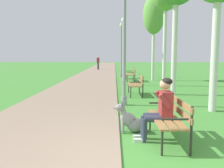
{
  "coord_description": "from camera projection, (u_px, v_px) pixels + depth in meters",
  "views": [
    {
      "loc": [
        -0.47,
        -3.62,
        1.68
      ],
      "look_at": [
        -0.54,
        2.99,
        0.9
      ],
      "focal_mm": 38.82,
      "sensor_mm": 36.0,
      "label": 1
    }
  ],
  "objects": [
    {
      "name": "ground_plane",
      "position": [
        144.0,
        163.0,
        3.79
      ],
      "size": [
        120.0,
        120.0,
        0.0
      ],
      "primitive_type": "plane",
      "color": "#478E38"
    },
    {
      "name": "paved_path",
      "position": [
        100.0,
        70.0,
        27.64
      ],
      "size": [
        3.46,
        60.0,
        0.04
      ],
      "primitive_type": "cube",
      "color": "gray",
      "rests_on": "ground"
    },
    {
      "name": "park_bench_near",
      "position": [
        171.0,
        116.0,
        4.7
      ],
      "size": [
        0.55,
        1.5,
        0.85
      ],
      "color": "olive",
      "rests_on": "ground"
    },
    {
      "name": "park_bench_mid",
      "position": [
        137.0,
        83.0,
        10.28
      ],
      "size": [
        0.55,
        1.5,
        0.85
      ],
      "color": "olive",
      "rests_on": "ground"
    },
    {
      "name": "park_bench_far",
      "position": [
        131.0,
        73.0,
        15.97
      ],
      "size": [
        0.55,
        1.5,
        0.85
      ],
      "color": "olive",
      "rests_on": "ground"
    },
    {
      "name": "person_seated_on_near_bench",
      "position": [
        160.0,
        107.0,
        4.72
      ],
      "size": [
        0.74,
        0.49,
        1.25
      ],
      "color": "#33384C",
      "rests_on": "ground"
    },
    {
      "name": "dog_grey",
      "position": [
        131.0,
        121.0,
        5.29
      ],
      "size": [
        0.83,
        0.32,
        0.71
      ],
      "color": "gray",
      "rests_on": "ground"
    },
    {
      "name": "lamp_post_near",
      "position": [
        124.0,
        33.0,
        7.98
      ],
      "size": [
        0.24,
        0.24,
        4.7
      ],
      "color": "gray",
      "rests_on": "ground"
    },
    {
      "name": "lamp_post_mid",
      "position": [
        123.0,
        51.0,
        13.63
      ],
      "size": [
        0.24,
        0.24,
        3.78
      ],
      "color": "gray",
      "rests_on": "ground"
    },
    {
      "name": "lamp_post_far",
      "position": [
        121.0,
        49.0,
        18.78
      ],
      "size": [
        0.24,
        0.24,
        4.16
      ],
      "color": "gray",
      "rests_on": "ground"
    },
    {
      "name": "birch_tree_fifth",
      "position": [
        154.0,
        16.0,
        16.01
      ],
      "size": [
        1.45,
        1.5,
        5.67
      ],
      "color": "silver",
      "rests_on": "ground"
    },
    {
      "name": "pedestrian_distant",
      "position": [
        98.0,
        63.0,
        28.73
      ],
      "size": [
        0.32,
        0.22,
        1.65
      ],
      "color": "#383842",
      "rests_on": "ground"
    }
  ]
}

